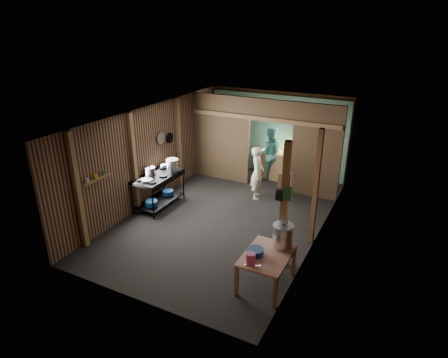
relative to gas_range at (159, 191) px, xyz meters
The scene contains 42 objects.
floor 1.95m from the gas_range, ahead, with size 4.50×7.00×0.00m, color black.
ceiling 2.88m from the gas_range, ahead, with size 4.50×7.00×0.00m, color #2F2C2A.
wall_back 4.31m from the gas_range, 63.60° to the left, with size 4.50×0.00×2.60m, color brown.
wall_front 3.82m from the gas_range, 59.67° to the right, with size 4.50×0.00×2.60m, color brown.
wall_left 0.98m from the gas_range, 142.19° to the left, with size 0.00×7.00×2.60m, color brown.
wall_right 4.23m from the gas_range, ahead, with size 0.00×7.00×2.60m, color brown.
partition_left 2.69m from the gas_range, 77.42° to the left, with size 1.85×0.10×2.60m, color #4C3A22.
partition_right 4.34m from the gas_range, 35.75° to the left, with size 1.35×0.10×2.60m, color #4C3A22.
partition_header 3.76m from the gas_range, 49.42° to the left, with size 1.30×0.10×0.60m, color #4C3A22.
turquoise_panel 4.25m from the gas_range, 63.23° to the left, with size 4.40×0.06×2.50m, color #75C0BE.
back_counter 3.90m from the gas_range, 56.04° to the left, with size 1.20×0.50×0.85m, color #947549.
wall_clock 4.50m from the gas_range, 59.99° to the left, with size 0.20×0.20×0.03m, color silver.
post_left_a 2.48m from the gas_range, 97.39° to the right, with size 0.10×0.12×2.60m, color #947549.
post_left_b 1.04m from the gas_range, 120.32° to the right, with size 0.10×0.12×2.60m, color #947549.
post_left_c 1.74m from the gas_range, 101.41° to the left, with size 0.10×0.12×2.60m, color #947549.
post_right 4.15m from the gas_range, ahead, with size 0.10×0.12×2.60m, color #947549.
post_free 3.96m from the gas_range, 15.19° to the right, with size 0.12×0.12×2.60m, color #947549.
cross_beam 3.47m from the gas_range, 52.35° to the left, with size 4.40×0.12×0.12m, color #947549.
pan_lid_big 1.43m from the gas_range, 115.66° to the left, with size 0.34×0.34×0.03m, color slate.
pan_lid_small 1.59m from the gas_range, 106.89° to the left, with size 0.30×0.30×0.03m, color black.
wall_shelf 2.07m from the gas_range, 98.47° to the right, with size 0.14×0.80×0.03m, color #947549.
jar_white 2.32m from the gas_range, 97.46° to the right, with size 0.07×0.07×0.10m, color silver.
jar_yellow 2.10m from the gas_range, 98.47° to the right, with size 0.08×0.08×0.10m, color yellow.
jar_green 1.91m from the gas_range, 99.62° to the right, with size 0.06×0.06×0.10m, color #1B4D30.
bag_white 4.02m from the gas_range, 14.23° to the right, with size 0.22×0.15×0.32m, color silver.
bag_green 4.11m from the gas_range, 15.77° to the right, with size 0.16×0.12×0.24m, color #1B4D30.
bag_black 3.98m from the gas_range, 16.63° to the right, with size 0.14×0.10×0.20m, color black.
gas_range is the anchor object (origin of this frame).
prep_table 4.12m from the gas_range, 25.69° to the right, with size 0.81×1.11×0.66m, color #B4715D, non-canonical shape.
stove_pot_large 0.76m from the gas_range, 69.05° to the left, with size 0.33×0.33×0.34m, color #BDBEBE, non-canonical shape.
stove_pot_med 0.57m from the gas_range, 154.44° to the right, with size 0.27×0.27×0.23m, color #BDBEBE, non-canonical shape.
stove_saucepan 0.72m from the gas_range, 108.71° to the left, with size 0.16×0.16×0.10m, color #BDBEBE.
frying_pan 0.64m from the gas_range, 90.00° to the right, with size 0.28×0.50×0.07m, color slate, non-canonical shape.
blue_tub_front 0.40m from the gas_range, 90.00° to the right, with size 0.31×0.31×0.13m, color navy.
blue_tub_back 0.45m from the gas_range, 90.00° to the left, with size 0.30×0.30×0.12m, color navy.
stock_pot 4.12m from the gas_range, 19.69° to the right, with size 0.39×0.39×0.46m, color #BDBEBE, non-canonical shape.
wash_basin 3.99m from the gas_range, 28.06° to the right, with size 0.31×0.31×0.11m, color navy.
pink_bucket 4.17m from the gas_range, 31.35° to the right, with size 0.17×0.17×0.20m, color #B53A77.
knife 4.23m from the gas_range, 31.58° to the right, with size 0.30×0.04×0.01m, color #BDBEBE.
yellow_tub 4.11m from the gas_range, 52.58° to the left, with size 0.39×0.39×0.22m, color yellow.
cook 2.69m from the gas_range, 38.17° to the left, with size 0.54×0.35×1.47m, color white.
worker_back 3.69m from the gas_range, 58.93° to the left, with size 0.79×0.62×1.63m, color teal.
Camera 1 is at (3.78, -7.62, 4.58)m, focal length 30.54 mm.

